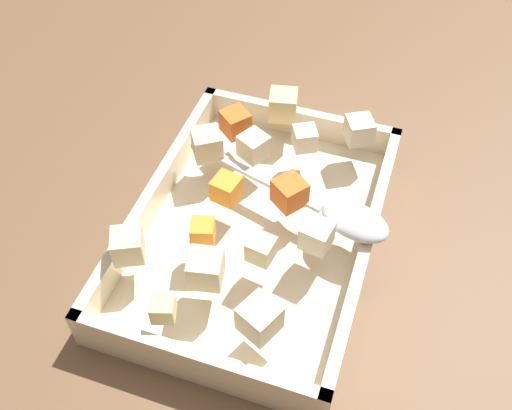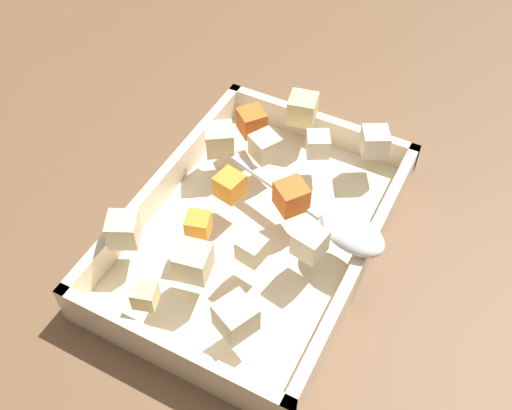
% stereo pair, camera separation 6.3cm
% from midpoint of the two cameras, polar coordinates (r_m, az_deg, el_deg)
% --- Properties ---
extents(ground_plane, '(4.00, 4.00, 0.00)m').
position_cam_midpoint_polar(ground_plane, '(0.68, -4.40, -3.79)').
color(ground_plane, brown).
extents(baking_dish, '(0.36, 0.26, 0.05)m').
position_cam_midpoint_polar(baking_dish, '(0.67, -2.70, -2.80)').
color(baking_dish, beige).
rests_on(baking_dish, ground_plane).
extents(carrot_chunk_heap_top, '(0.04, 0.04, 0.03)m').
position_cam_midpoint_polar(carrot_chunk_heap_top, '(0.72, -4.52, 7.75)').
color(carrot_chunk_heap_top, orange).
rests_on(carrot_chunk_heap_top, baking_dish).
extents(carrot_chunk_under_handle, '(0.03, 0.03, 0.02)m').
position_cam_midpoint_polar(carrot_chunk_under_handle, '(0.61, -8.09, -2.72)').
color(carrot_chunk_under_handle, orange).
rests_on(carrot_chunk_under_handle, baking_dish).
extents(carrot_chunk_front_center, '(0.04, 0.04, 0.03)m').
position_cam_midpoint_polar(carrot_chunk_front_center, '(0.63, 0.42, 1.04)').
color(carrot_chunk_front_center, orange).
rests_on(carrot_chunk_front_center, baking_dish).
extents(carrot_chunk_near_right, '(0.03, 0.03, 0.03)m').
position_cam_midpoint_polar(carrot_chunk_near_right, '(0.64, -5.66, 1.41)').
color(carrot_chunk_near_right, orange).
rests_on(carrot_chunk_near_right, baking_dish).
extents(potato_chunk_corner_nw, '(0.04, 0.04, 0.03)m').
position_cam_midpoint_polar(potato_chunk_corner_nw, '(0.61, -15.13, -3.94)').
color(potato_chunk_corner_nw, beige).
rests_on(potato_chunk_corner_nw, baking_dish).
extents(potato_chunk_near_spoon, '(0.04, 0.04, 0.03)m').
position_cam_midpoint_polar(potato_chunk_near_spoon, '(0.68, -2.86, 5.52)').
color(potato_chunk_near_spoon, beige).
rests_on(potato_chunk_near_spoon, baking_dish).
extents(potato_chunk_corner_se, '(0.04, 0.04, 0.03)m').
position_cam_midpoint_polar(potato_chunk_corner_se, '(0.54, -3.04, -11.02)').
color(potato_chunk_corner_se, beige).
rests_on(potato_chunk_corner_se, baking_dish).
extents(potato_chunk_mid_right, '(0.03, 0.03, 0.03)m').
position_cam_midpoint_polar(potato_chunk_mid_right, '(0.60, 2.86, -3.12)').
color(potato_chunk_mid_right, beige).
rests_on(potato_chunk_mid_right, baking_dish).
extents(potato_chunk_corner_ne, '(0.03, 0.03, 0.02)m').
position_cam_midpoint_polar(potato_chunk_corner_ne, '(0.57, -12.12, -9.91)').
color(potato_chunk_corner_ne, '#E0CC89').
rests_on(potato_chunk_corner_ne, baking_dish).
extents(potato_chunk_near_left, '(0.04, 0.04, 0.03)m').
position_cam_midpoint_polar(potato_chunk_near_left, '(0.58, -8.28, -6.18)').
color(potato_chunk_near_left, beige).
rests_on(potato_chunk_near_left, baking_dish).
extents(potato_chunk_corner_sw, '(0.03, 0.03, 0.03)m').
position_cam_midpoint_polar(potato_chunk_corner_sw, '(0.59, -2.56, -4.42)').
color(potato_chunk_corner_sw, beige).
rests_on(potato_chunk_corner_sw, baking_dish).
extents(potato_chunk_back_center, '(0.04, 0.04, 0.03)m').
position_cam_midpoint_polar(potato_chunk_back_center, '(0.69, -7.34, 5.68)').
color(potato_chunk_back_center, beige).
rests_on(potato_chunk_back_center, baking_dish).
extents(potato_chunk_heap_side, '(0.04, 0.04, 0.03)m').
position_cam_midpoint_polar(potato_chunk_heap_side, '(0.74, 0.06, 9.47)').
color(potato_chunk_heap_side, '#E0CC89').
rests_on(potato_chunk_heap_side, baking_dish).
extents(parsnip_chunk_mid_left, '(0.04, 0.04, 0.03)m').
position_cam_midpoint_polar(parsnip_chunk_mid_left, '(0.70, 2.12, 6.28)').
color(parsnip_chunk_mid_left, silver).
rests_on(parsnip_chunk_mid_left, baking_dish).
extents(parsnip_chunk_center, '(0.04, 0.04, 0.03)m').
position_cam_midpoint_polar(parsnip_chunk_center, '(0.71, 7.36, 7.02)').
color(parsnip_chunk_center, silver).
rests_on(parsnip_chunk_center, baking_dish).
extents(serving_spoon, '(0.10, 0.25, 0.02)m').
position_cam_midpoint_polar(serving_spoon, '(0.62, 5.51, -1.17)').
color(serving_spoon, silver).
rests_on(serving_spoon, baking_dish).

